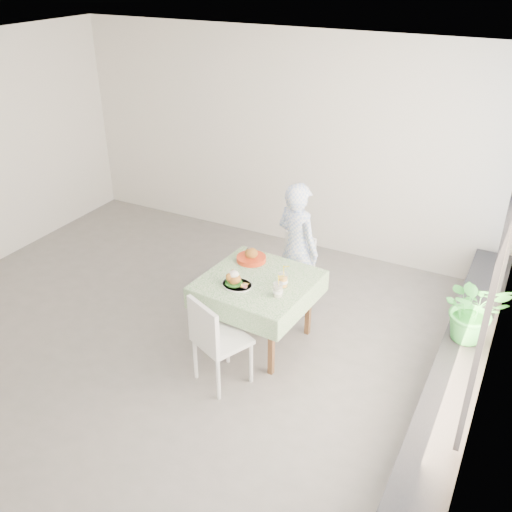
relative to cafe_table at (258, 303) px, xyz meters
The scene contains 15 objects.
floor 0.97m from the cafe_table, 164.57° to the right, with size 6.00×6.00×0.00m, color #63605E.
ceiling 2.49m from the cafe_table, 164.57° to the right, with size 6.00×6.00×0.00m, color white.
wall_back 2.59m from the cafe_table, 109.85° to the left, with size 6.00×0.02×2.80m, color silver.
wall_right 2.38m from the cafe_table, ahead, with size 0.02×5.00×2.80m, color silver.
window_pane 2.47m from the cafe_table, ahead, with size 0.01×4.80×2.18m, color #D1E0F9.
window_ledge 2.00m from the cafe_table, ahead, with size 0.40×4.80×0.50m, color black.
cafe_table is the anchor object (origin of this frame).
chair_far 0.83m from the cafe_table, 88.85° to the left, with size 0.43×0.43×0.81m.
chair_near 0.73m from the cafe_table, 91.18° to the right, with size 0.57×0.57×0.92m.
diner 0.80m from the cafe_table, 82.94° to the left, with size 0.55×0.36×1.51m, color #8FAAE5.
main_dish 0.42m from the cafe_table, 124.07° to the right, with size 0.31×0.31×0.16m.
juice_cup_orange 0.44m from the cafe_table, ahead, with size 0.10×0.10×0.28m.
juice_cup_lemonade 0.50m from the cafe_table, 32.09° to the right, with size 0.10×0.10×0.27m.
second_dish 0.50m from the cafe_table, 128.12° to the left, with size 0.31×0.31×0.15m.
potted_plant 2.04m from the cafe_table, ahead, with size 0.56×0.49×0.63m, color #2A7F37.
Camera 1 is at (3.03, -4.06, 3.62)m, focal length 40.00 mm.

